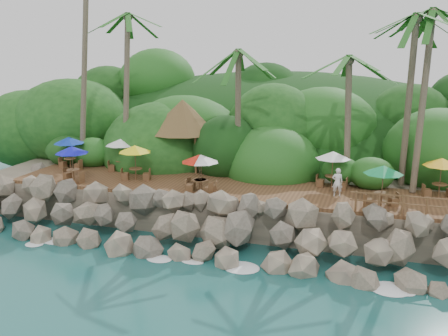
% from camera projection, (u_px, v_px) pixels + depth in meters
% --- Properties ---
extents(ground, '(140.00, 140.00, 0.00)m').
position_uv_depth(ground, '(187.00, 263.00, 24.47)').
color(ground, '#19514F').
rests_on(ground, ground).
extents(land_base, '(32.00, 25.20, 2.10)m').
position_uv_depth(land_base, '(262.00, 169.00, 39.08)').
color(land_base, gray).
rests_on(land_base, ground).
extents(jungle_hill, '(44.80, 28.00, 15.40)m').
position_uv_depth(jungle_hill, '(281.00, 162.00, 46.29)').
color(jungle_hill, '#143811').
rests_on(jungle_hill, ground).
extents(seawall, '(29.00, 4.00, 2.30)m').
position_uv_depth(seawall, '(201.00, 227.00, 26.06)').
color(seawall, gray).
rests_on(seawall, ground).
extents(terrace, '(26.00, 5.00, 0.20)m').
position_uv_depth(terrace, '(224.00, 188.00, 29.53)').
color(terrace, brown).
rests_on(terrace, land_base).
extents(jungle_foliage, '(44.00, 16.00, 12.00)m').
position_uv_depth(jungle_foliage, '(259.00, 185.00, 38.40)').
color(jungle_foliage, '#143811').
rests_on(jungle_foliage, ground).
extents(foam_line, '(25.20, 0.80, 0.06)m').
position_uv_depth(foam_line, '(190.00, 260.00, 24.74)').
color(foam_line, white).
rests_on(foam_line, ground).
extents(palms, '(27.46, 6.78, 15.22)m').
position_uv_depth(palms, '(262.00, 15.00, 29.42)').
color(palms, brown).
rests_on(palms, ground).
extents(palapa, '(4.86, 4.86, 4.60)m').
position_uv_depth(palapa, '(183.00, 116.00, 33.38)').
color(palapa, brown).
rests_on(palapa, ground).
extents(dining_clusters, '(24.90, 5.11, 2.16)m').
position_uv_depth(dining_clusters, '(208.00, 156.00, 29.28)').
color(dining_clusters, brown).
rests_on(dining_clusters, terrace).
extents(railing, '(7.20, 0.10, 1.00)m').
position_uv_depth(railing, '(427.00, 205.00, 24.03)').
color(railing, brown).
rests_on(railing, terrace).
extents(waiter, '(0.62, 0.46, 1.58)m').
position_uv_depth(waiter, '(337.00, 182.00, 27.36)').
color(waiter, white).
rests_on(waiter, terrace).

